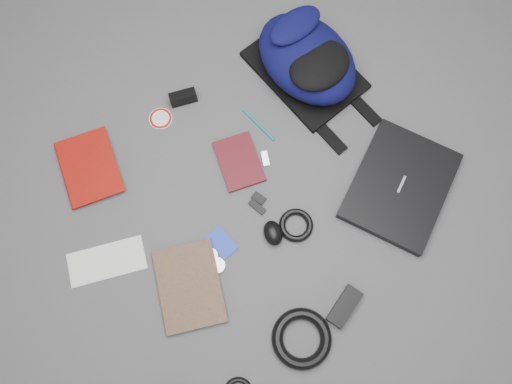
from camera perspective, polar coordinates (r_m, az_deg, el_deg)
ground at (r=1.61m, az=0.00°, el=-0.19°), size 4.00×4.00×0.00m
backpack at (r=1.71m, az=5.84°, el=14.95°), size 0.32×0.44×0.17m
laptop at (r=1.66m, az=16.13°, el=0.68°), size 0.46×0.42×0.04m
textbook_red at (r=1.73m, az=-21.21°, el=1.64°), size 0.23×0.27×0.03m
comic_book at (r=1.57m, az=-11.03°, el=-11.31°), size 0.27×0.31×0.02m
envelope at (r=1.63m, az=-16.68°, el=-7.59°), size 0.26×0.18×0.00m
dvd_case at (r=1.64m, az=-1.96°, el=3.49°), size 0.17×0.21×0.01m
compact_camera at (r=1.72m, az=-8.32°, el=10.63°), size 0.10×0.06×0.05m
sticker_disc at (r=1.73m, az=-10.85°, el=8.25°), size 0.09×0.09×0.00m
pen_teal at (r=1.69m, az=0.28°, el=7.70°), size 0.03×0.15×0.01m
pen_red at (r=1.63m, az=-1.89°, el=2.89°), size 0.04×0.15×0.01m
id_badge at (r=1.57m, az=-3.92°, el=-5.80°), size 0.07×0.10×0.00m
usb_black at (r=1.59m, az=0.13°, el=-1.71°), size 0.04×0.06×0.01m
usb_silver at (r=1.64m, az=1.07°, el=3.83°), size 0.04×0.05×0.01m
key_fob at (r=1.60m, az=0.32°, el=-0.72°), size 0.04×0.05×0.01m
mouse at (r=1.56m, az=1.96°, el=-4.70°), size 0.08×0.09×0.04m
headphone_left at (r=1.57m, az=-5.38°, el=-7.31°), size 0.07×0.07×0.01m
headphone_right at (r=1.56m, az=-4.44°, el=-8.37°), size 0.06×0.06×0.01m
cable_coil at (r=1.58m, az=4.60°, el=-3.81°), size 0.14×0.14×0.02m
power_brick at (r=1.56m, az=10.07°, el=-12.77°), size 0.14×0.09×0.03m
power_cord_coil at (r=1.54m, az=5.23°, el=-16.34°), size 0.22×0.22×0.03m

